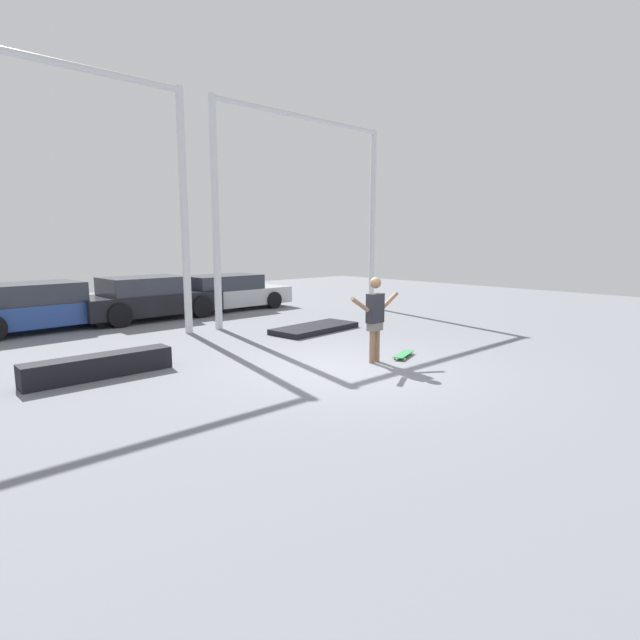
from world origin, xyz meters
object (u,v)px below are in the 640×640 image
Objects in this scene: grind_box at (99,366)px; manual_pad at (315,328)px; parked_car_blue at (37,307)px; skateboarder at (375,315)px; skateboard at (404,354)px; parked_car_silver at (226,293)px; parked_car_black at (148,298)px.

manual_pad is at bearing 7.78° from grind_box.
parked_car_blue reaches higher than manual_pad.
parked_car_blue is (-4.03, 8.61, -0.34)m from skateboarder.
skateboard is 8.85m from parked_car_silver.
parked_car_black is at bearing 115.74° from manual_pad.
parked_car_black is (-0.96, 8.48, -0.32)m from skateboarder.
grind_box reaches higher than skateboard.
skateboard is 0.20× the size of parked_car_black.
skateboard is at bearing -79.85° from parked_car_black.
skateboarder is 0.38× the size of parked_car_blue.
skateboarder is 3.84m from manual_pad.
skateboarder reaches higher than parked_car_blue.
parked_car_silver is at bearing 75.53° from skateboarder.
parked_car_blue is 0.98× the size of parked_car_silver.
parked_car_blue reaches higher than skateboard.
skateboard is 10.00m from parked_car_blue.
skateboard is 5.95m from grind_box.
parked_car_blue is 5.99m from parked_car_silver.
grind_box is (-5.27, 2.74, 0.14)m from skateboard.
grind_box is at bearing -172.22° from manual_pad.
manual_pad is at bearing -47.18° from parked_car_blue.
skateboarder is at bearing 150.23° from skateboard.
parked_car_silver is (6.45, 6.01, 0.40)m from grind_box.
parked_car_silver reaches higher than skateboard.
parked_car_black reaches higher than manual_pad.
skateboard is 0.33× the size of grind_box.
skateboard is at bearing -65.08° from parked_car_blue.
skateboarder is 0.37× the size of parked_car_silver.
manual_pad is at bearing -96.71° from parked_car_silver.
parked_car_black is at bearing 58.98° from grind_box.
grind_box is at bearing -122.32° from parked_car_black.
parked_car_black is 0.92× the size of parked_car_silver.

